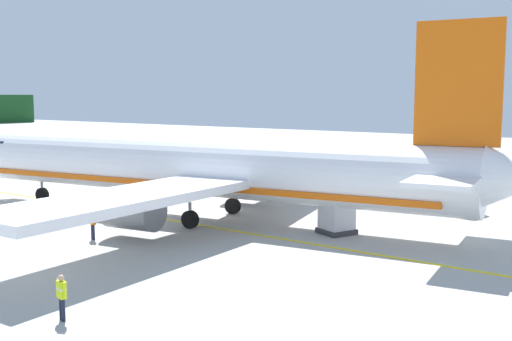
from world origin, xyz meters
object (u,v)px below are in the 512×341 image
at_px(crew_marshaller, 62,294).
at_px(crew_loader_left, 93,221).
at_px(service_truck_fuel, 432,188).
at_px(cargo_container_near, 336,217).
at_px(airliner_foreground, 200,168).

relative_size(crew_marshaller, crew_loader_left, 0.96).
distance_m(service_truck_fuel, cargo_container_near, 11.21).
bearing_deg(cargo_container_near, crew_marshaller, 177.34).
height_order(airliner_foreground, crew_loader_left, airliner_foreground).
bearing_deg(crew_loader_left, airliner_foreground, -7.06).
relative_size(airliner_foreground, cargo_container_near, 17.79).
distance_m(service_truck_fuel, crew_loader_left, 23.71).
relative_size(cargo_container_near, crew_marshaller, 1.39).
distance_m(crew_marshaller, crew_loader_left, 12.77).
height_order(crew_marshaller, crew_loader_left, crew_loader_left).
height_order(airliner_foreground, cargo_container_near, airliner_foreground).
xyz_separation_m(airliner_foreground, crew_loader_left, (-7.90, 0.98, -2.35)).
distance_m(cargo_container_near, crew_loader_left, 13.93).
bearing_deg(cargo_container_near, airliner_foreground, 100.17).
xyz_separation_m(cargo_container_near, crew_marshaller, (-18.30, 0.85, 0.00)).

